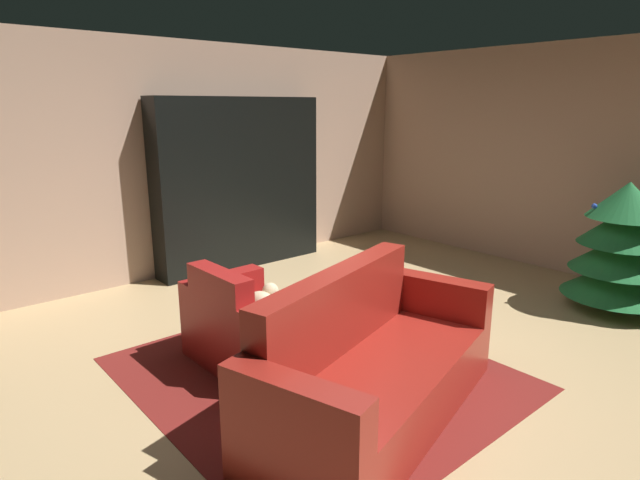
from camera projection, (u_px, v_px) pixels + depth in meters
ground_plane at (360, 355)px, 4.23m from camera, size 8.16×8.16×0.00m
wall_back at (574, 161)px, 6.06m from camera, size 5.96×0.06×2.65m
wall_left at (181, 161)px, 6.06m from camera, size 0.06×6.92×2.65m
area_rug at (316, 373)px, 3.94m from camera, size 2.65×2.38×0.01m
bookshelf_unit at (249, 184)px, 6.43m from camera, size 0.34×2.15×2.04m
armchair_red at (250, 328)px, 4.04m from camera, size 1.01×0.73×0.80m
couch_red at (372, 370)px, 3.35m from camera, size 1.34×2.15×0.93m
coffee_table at (318, 326)px, 3.87m from camera, size 0.70×0.70×0.42m
book_stack_on_table at (320, 317)px, 3.80m from camera, size 0.23×0.16×0.11m
bottle_on_table at (326, 301)px, 4.01m from camera, size 0.08×0.08×0.22m
decorated_tree at (621, 247)px, 5.01m from camera, size 0.99×0.99×1.26m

